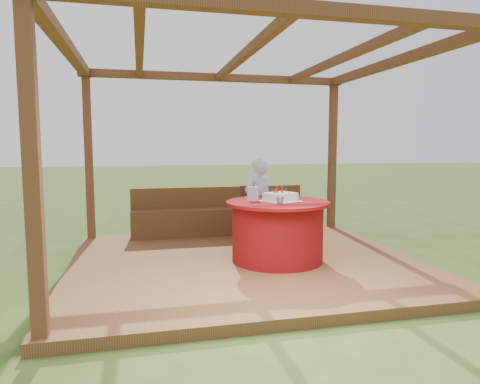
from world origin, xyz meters
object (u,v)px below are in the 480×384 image
Objects in this scene: bench at (221,219)px; elderly_woman at (258,200)px; table at (277,231)px; birthday_cake at (280,197)px; gift_bag at (253,194)px; chair at (257,211)px; drinking_glass at (280,201)px.

elderly_woman is at bearing -64.46° from bench.
elderly_woman reaches higher than table.
bench is 1.92m from table.
bench is at bearing 102.44° from table.
birthday_cake reaches higher than gift_bag.
chair is at bearing 88.68° from table.
table is 2.43× the size of birthday_cake.
elderly_woman is at bearing -95.13° from chair.
elderly_woman is 7.27× the size of gift_bag.
table is 0.45m from birthday_cake.
gift_bag reaches higher than table.
chair is 1.18m from birthday_cake.
birthday_cake is at bearing 1.09° from table.
table is 14.34× the size of drinking_glass.
table is at bearing -90.76° from elderly_woman.
elderly_woman reaches higher than bench.
birthday_cake is at bearing -88.64° from elderly_woman.
bench is 0.89m from chair.
elderly_woman is (0.01, 0.98, 0.28)m from table.
bench is 2.01m from birthday_cake.
birthday_cake is 5.91× the size of drinking_glass.
birthday_cake is 0.36m from gift_bag.
bench is 5.39× the size of birthday_cake.
elderly_woman is 2.42× the size of birthday_cake.
elderly_woman is at bearing 86.64° from drinking_glass.
gift_bag is 1.97× the size of drinking_glass.
table is 1.02m from elderly_woman.
elderly_woman is 0.94m from gift_bag.
birthday_cake is at bearing -89.48° from chair.
drinking_glass is (-0.07, -1.26, 0.16)m from elderly_woman.
bench is 31.89× the size of drinking_glass.
bench is 1.86m from gift_bag.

